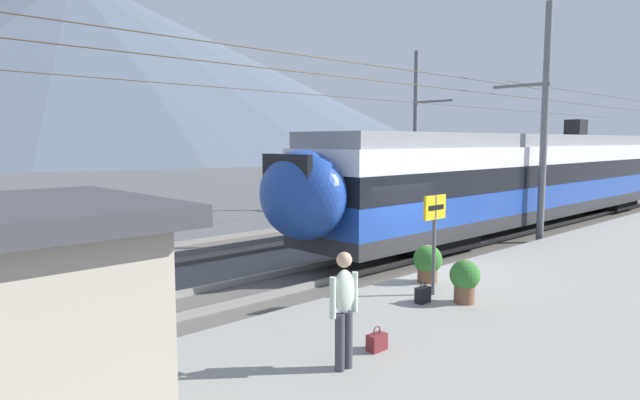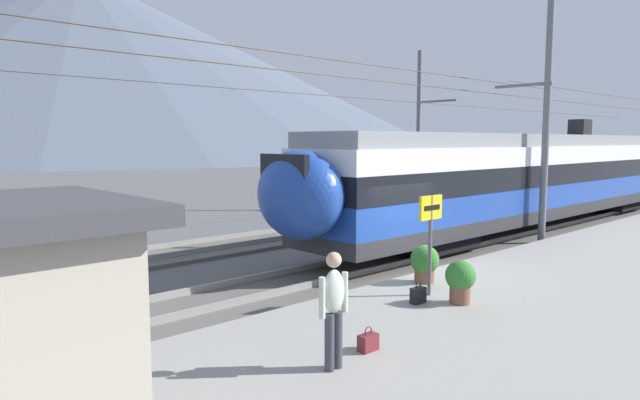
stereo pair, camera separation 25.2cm
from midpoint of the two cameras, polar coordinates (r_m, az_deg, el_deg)
The scene contains 15 objects.
ground_plane at distance 14.50m, azimuth 9.06°, elevation -8.29°, with size 400.00×400.00×0.00m, color #565659.
platform_slab at distance 12.43m, azimuth 24.09°, elevation -10.30°, with size 120.00×6.75×0.38m, color gray.
track_near at distance 15.41m, azimuth 4.76°, elevation -7.11°, with size 120.00×3.00×0.28m.
track_far at distance 19.42m, azimuth -7.08°, elevation -4.35°, with size 120.00×3.00×0.28m.
train_near_platform at distance 23.28m, azimuth 21.61°, elevation 2.35°, with size 25.74×2.86×4.27m.
train_far_track at distance 37.25m, azimuth 22.85°, elevation 3.59°, with size 25.87×3.03×4.27m.
catenary_mast_mid at distance 20.04m, azimuth 22.58°, elevation 7.44°, with size 43.77×2.06×8.19m.
catenary_mast_far_side at distance 29.26m, azimuth 10.74°, elevation 7.36°, with size 43.77×2.43×8.26m.
platform_sign at distance 11.56m, azimuth 12.08°, elevation -2.29°, with size 0.70×0.08×2.10m.
passenger_walking at distance 7.79m, azimuth 2.38°, elevation -10.83°, with size 0.53×0.22×1.69m.
handbag_beside_passenger at distance 8.73m, azimuth 5.90°, elevation -14.55°, with size 0.32×0.18×0.39m.
handbag_near_sign at distance 11.23m, azimuth 10.85°, elevation -9.73°, with size 0.32×0.18×0.45m.
potted_plant_platform_edge at distance 11.32m, azimuth 15.07°, elevation -7.92°, with size 0.60×0.60×0.87m.
potted_plant_by_shelter at distance 12.77m, azimuth 11.43°, elevation -6.31°, with size 0.66×0.66×0.86m.
mountain_central_peak at distance 177.18m, azimuth -23.25°, elevation 12.87°, with size 210.28×210.28×51.38m, color #515B6B.
Camera 2 is at (-10.92, -8.80, 3.61)m, focal length 30.65 mm.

